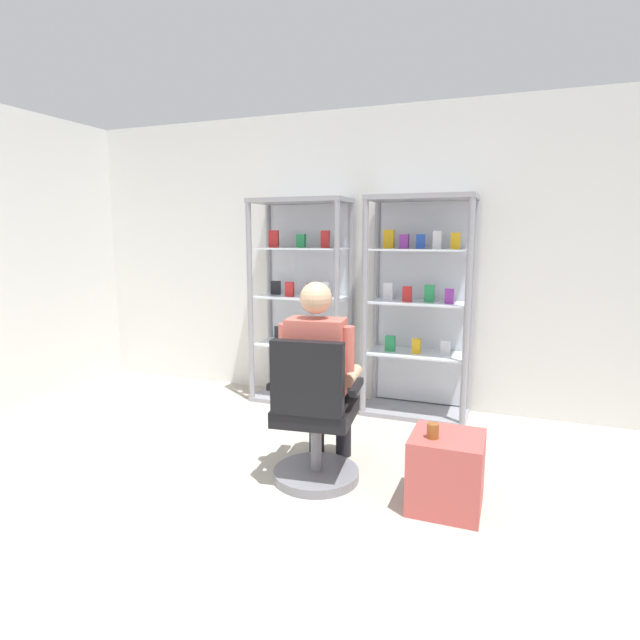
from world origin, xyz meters
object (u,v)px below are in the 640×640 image
Objects in this scene: display_cabinet_left at (303,300)px; office_chair at (314,424)px; display_cabinet_right at (420,305)px; tea_glass at (433,431)px; seated_shopkeeper at (320,369)px; storage_crate at (446,472)px.

office_chair is (0.73, -1.58, -0.57)m from display_cabinet_left.
display_cabinet_right reaches higher than tea_glass.
display_cabinet_right is at bearing -0.01° from display_cabinet_left.
seated_shopkeeper reaches higher than office_chair.
display_cabinet_right reaches higher than office_chair.
display_cabinet_right is at bearing 76.94° from office_chair.
seated_shopkeeper is at bearing 168.72° from storage_crate.
display_cabinet_left is 1.10m from display_cabinet_right.
display_cabinet_left is at bearing 116.68° from seated_shopkeeper.
tea_glass is (0.38, -1.65, -0.49)m from display_cabinet_right.
storage_crate is 0.28m from tea_glass.
display_cabinet_right reaches higher than seated_shopkeeper.
office_chair reaches higher than storage_crate.
display_cabinet_left is 1.61m from seated_shopkeeper.
tea_glass is at bearing -138.46° from storage_crate.
display_cabinet_right is 1.72m from office_chair.
display_cabinet_left is at bearing 114.85° from office_chair.
display_cabinet_right is at bearing 74.78° from seated_shopkeeper.
storage_crate is 5.11× the size of tea_glass.
office_chair reaches higher than tea_glass.
display_cabinet_left reaches higher than tea_glass.
office_chair is 0.74× the size of seated_shopkeeper.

